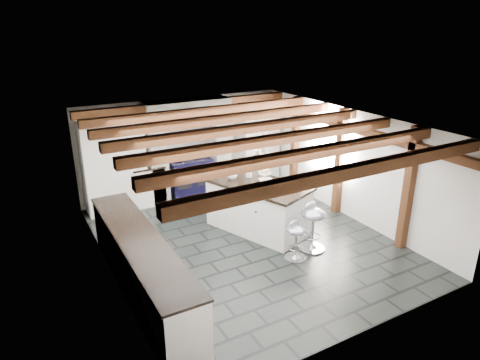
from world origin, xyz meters
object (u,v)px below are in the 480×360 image
bar_stool_near (313,221)px  kitchen_island (258,206)px  bar_stool_far (296,236)px  range_cooker (190,176)px

bar_stool_near → kitchen_island: bearing=97.7°
bar_stool_near → bar_stool_far: bar_stool_near is taller
kitchen_island → bar_stool_far: kitchen_island is taller
range_cooker → bar_stool_far: range_cooker is taller
bar_stool_near → bar_stool_far: (-0.46, -0.13, -0.12)m
kitchen_island → range_cooker: bearing=80.5°
range_cooker → bar_stool_far: bearing=-83.1°
range_cooker → bar_stool_near: range_cooker is taller
range_cooker → kitchen_island: 2.40m
range_cooker → kitchen_island: (0.47, -2.36, 0.05)m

